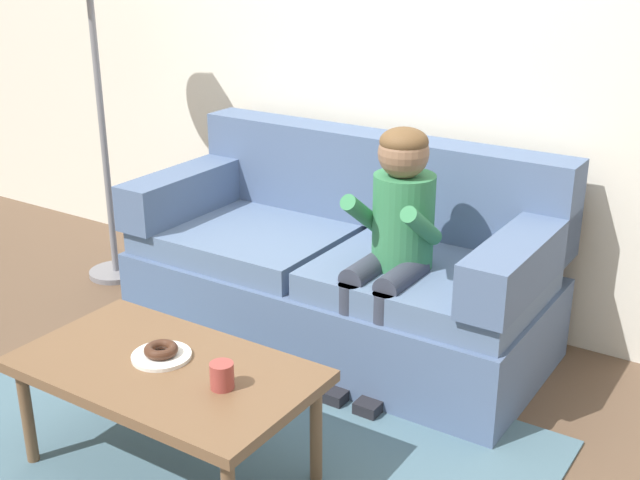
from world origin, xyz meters
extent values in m
plane|color=brown|center=(0.00, 0.00, 0.00)|extent=(10.00, 10.00, 0.00)
cube|color=silver|center=(0.00, 1.40, 1.40)|extent=(8.00, 0.10, 2.80)
cube|color=#476675|center=(0.00, -0.25, 0.01)|extent=(2.37, 1.68, 0.01)
cube|color=slate|center=(-0.06, 0.80, 0.19)|extent=(1.93, 0.90, 0.38)
cube|color=slate|center=(-0.54, 0.75, 0.44)|extent=(0.93, 0.74, 0.12)
cube|color=slate|center=(0.42, 0.75, 0.44)|extent=(0.93, 0.74, 0.12)
cube|color=slate|center=(-0.06, 1.15, 0.72)|extent=(1.93, 0.20, 0.44)
cube|color=slate|center=(-0.93, 0.80, 0.61)|extent=(0.20, 0.90, 0.22)
cube|color=slate|center=(0.81, 0.80, 0.61)|extent=(0.20, 0.90, 0.22)
cube|color=brown|center=(-0.02, -0.39, 0.42)|extent=(1.05, 0.60, 0.04)
cylinder|color=brown|center=(-0.49, -0.63, 0.20)|extent=(0.04, 0.04, 0.40)
cylinder|color=brown|center=(-0.49, -0.15, 0.20)|extent=(0.04, 0.04, 0.40)
cylinder|color=brown|center=(0.44, -0.15, 0.20)|extent=(0.04, 0.04, 0.40)
cylinder|color=#337A4C|center=(0.31, 0.72, 0.70)|extent=(0.26, 0.26, 0.40)
sphere|color=#846047|center=(0.31, 0.70, 1.00)|extent=(0.21, 0.21, 0.21)
ellipsoid|color=brown|center=(0.31, 0.70, 1.04)|extent=(0.20, 0.20, 0.12)
cylinder|color=#333847|center=(0.23, 0.57, 0.51)|extent=(0.11, 0.30, 0.11)
cylinder|color=#333847|center=(0.23, 0.42, 0.28)|extent=(0.09, 0.09, 0.44)
cube|color=black|center=(0.23, 0.37, 0.03)|extent=(0.10, 0.20, 0.06)
cylinder|color=#337A4C|center=(0.17, 0.62, 0.74)|extent=(0.07, 0.29, 0.23)
cylinder|color=#333847|center=(0.39, 0.57, 0.51)|extent=(0.11, 0.30, 0.11)
cylinder|color=#333847|center=(0.39, 0.42, 0.28)|extent=(0.09, 0.09, 0.44)
cube|color=black|center=(0.39, 0.37, 0.03)|extent=(0.10, 0.20, 0.06)
cylinder|color=#337A4C|center=(0.45, 0.62, 0.74)|extent=(0.07, 0.29, 0.23)
cylinder|color=white|center=(-0.07, -0.36, 0.45)|extent=(0.21, 0.21, 0.01)
torus|color=#422619|center=(-0.07, -0.36, 0.47)|extent=(0.13, 0.13, 0.04)
cylinder|color=#993D38|center=(0.24, -0.40, 0.48)|extent=(0.08, 0.08, 0.09)
cube|color=gold|center=(-0.53, 0.00, 0.03)|extent=(0.16, 0.09, 0.05)
cylinder|color=gold|center=(-0.61, 0.00, 0.03)|extent=(0.06, 0.06, 0.05)
cylinder|color=gold|center=(-0.44, 0.00, 0.03)|extent=(0.06, 0.06, 0.05)
cylinder|color=slate|center=(-1.53, 0.78, 0.01)|extent=(0.30, 0.30, 0.03)
cylinder|color=slate|center=(-1.53, 0.78, 0.85)|extent=(0.04, 0.04, 1.64)
camera|label=1|loc=(1.78, -2.18, 1.85)|focal=45.94mm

